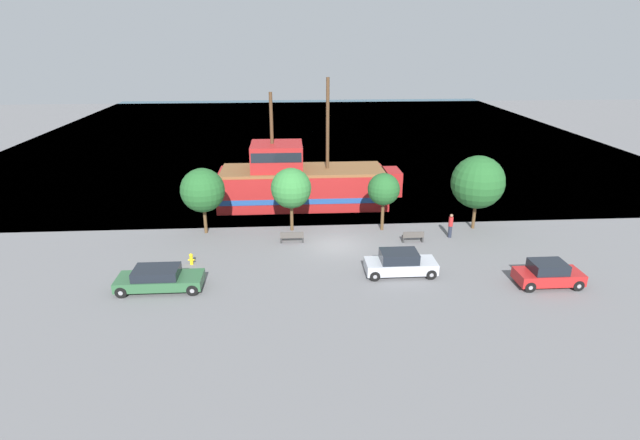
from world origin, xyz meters
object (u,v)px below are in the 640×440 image
at_px(bench_promenade_west, 413,237).
at_px(moored_boat_dockside, 362,173).
at_px(parked_car_curb_mid, 400,263).
at_px(pedestrian_walking_near, 451,225).
at_px(pirate_ship, 301,182).
at_px(bench_promenade_east, 292,237).
at_px(parked_car_curb_front, 159,279).
at_px(fire_hydrant, 191,259).
at_px(parked_car_curb_rear, 548,274).

bearing_deg(bench_promenade_west, moored_boat_dockside, 94.09).
distance_m(parked_car_curb_mid, pedestrian_walking_near, 7.62).
bearing_deg(pedestrian_walking_near, pirate_ship, 142.21).
bearing_deg(bench_promenade_east, bench_promenade_west, -3.16).
relative_size(pirate_ship, pedestrian_walking_near, 8.69).
distance_m(parked_car_curb_front, fire_hydrant, 3.55).
height_order(parked_car_curb_rear, bench_promenade_east, parked_car_curb_rear).
bearing_deg(pedestrian_walking_near, parked_car_curb_front, -160.77).
bearing_deg(bench_promenade_west, pedestrian_walking_near, 14.41).
xyz_separation_m(parked_car_curb_front, parked_car_curb_mid, (14.43, 1.00, 0.07)).
height_order(parked_car_curb_rear, pedestrian_walking_near, pedestrian_walking_near).
bearing_deg(pirate_ship, pedestrian_walking_near, -37.79).
height_order(pirate_ship, bench_promenade_west, pirate_ship).
height_order(moored_boat_dockside, pedestrian_walking_near, pedestrian_walking_near).
height_order(parked_car_curb_mid, bench_promenade_west, parked_car_curb_mid).
bearing_deg(parked_car_curb_mid, parked_car_curb_front, -176.02).
relative_size(moored_boat_dockside, parked_car_curb_rear, 1.76).
height_order(fire_hydrant, bench_promenade_west, bench_promenade_west).
bearing_deg(pedestrian_walking_near, bench_promenade_west, -165.59).
distance_m(parked_car_curb_rear, bench_promenade_west, 9.49).
relative_size(pirate_ship, parked_car_curb_rear, 4.12).
bearing_deg(parked_car_curb_mid, fire_hydrant, 170.07).
bearing_deg(moored_boat_dockside, parked_car_curb_front, -123.75).
xyz_separation_m(parked_car_curb_front, bench_promenade_east, (7.81, 6.49, -0.25)).
xyz_separation_m(parked_car_curb_front, fire_hydrant, (1.25, 3.31, -0.28)).
bearing_deg(bench_promenade_west, pirate_ship, 130.61).
height_order(moored_boat_dockside, parked_car_curb_mid, parked_car_curb_mid).
height_order(pirate_ship, fire_hydrant, pirate_ship).
height_order(parked_car_curb_rear, bench_promenade_west, parked_car_curb_rear).
xyz_separation_m(parked_car_curb_mid, bench_promenade_west, (2.04, 5.01, -0.33)).
bearing_deg(pedestrian_walking_near, bench_promenade_east, -178.64).
height_order(bench_promenade_east, pedestrian_walking_near, pedestrian_walking_near).
distance_m(bench_promenade_west, pedestrian_walking_near, 3.08).
bearing_deg(pirate_ship, bench_promenade_east, -96.04).
height_order(pirate_ship, parked_car_curb_mid, pirate_ship).
height_order(pirate_ship, parked_car_curb_front, pirate_ship).
xyz_separation_m(parked_car_curb_rear, pedestrian_walking_near, (-3.45, 7.76, 0.18)).
distance_m(parked_car_curb_front, bench_promenade_east, 10.16).
bearing_deg(moored_boat_dockside, bench_promenade_west, -85.91).
bearing_deg(parked_car_curb_rear, pirate_ship, 131.39).
bearing_deg(pedestrian_walking_near, fire_hydrant, -169.22).
bearing_deg(parked_car_curb_rear, bench_promenade_west, 132.38).
height_order(parked_car_curb_mid, bench_promenade_east, parked_car_curb_mid).
distance_m(parked_car_curb_front, parked_car_curb_mid, 14.46).
bearing_deg(moored_boat_dockside, fire_hydrant, -125.66).
distance_m(moored_boat_dockside, bench_promenade_west, 16.88).
bearing_deg(fire_hydrant, pirate_ship, 57.56).
bearing_deg(pedestrian_walking_near, moored_boat_dockside, 104.45).
height_order(bench_promenade_east, bench_promenade_west, same).
relative_size(parked_car_curb_mid, pedestrian_walking_near, 2.42).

